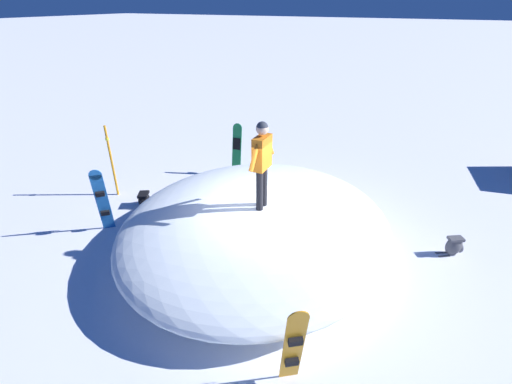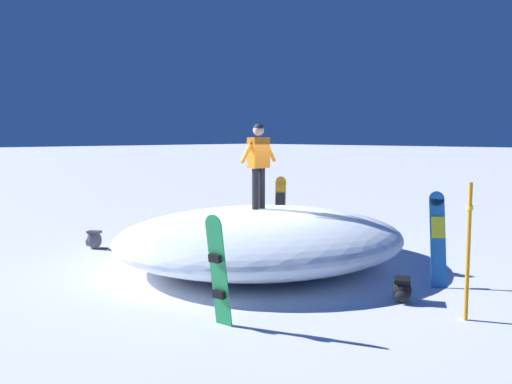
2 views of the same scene
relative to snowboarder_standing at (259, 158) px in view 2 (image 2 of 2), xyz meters
The scene contains 9 objects.
ground 2.23m from the snowboarder_standing, 23.06° to the right, with size 240.00×240.00×0.00m, color white.
snow_mound 1.67m from the snowboarder_standing, 56.80° to the left, with size 5.65×6.23×1.14m, color white.
snowboarder_standing is the anchor object (origin of this frame).
snowboard_primary_upright 4.35m from the snowboarder_standing, 36.22° to the left, with size 0.29×0.32×1.61m.
snowboard_secondary_upright 3.44m from the snowboarder_standing, 146.54° to the right, with size 0.42×0.41×1.59m.
snowboard_tertiary_upright 3.93m from the snowboarder_standing, 104.25° to the left, with size 0.46×0.45×1.69m.
backpack_near 4.20m from the snowboarder_standing, 83.31° to the left, with size 0.65×0.51×0.39m.
backpack_far 4.59m from the snowboarder_standing, 64.81° to the right, with size 0.44×0.55×0.44m.
trail_marker_pole 4.96m from the snowboarder_standing, 83.04° to the left, with size 0.10×0.10×2.02m.
Camera 2 is at (8.22, 8.18, 2.68)m, focal length 39.05 mm.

